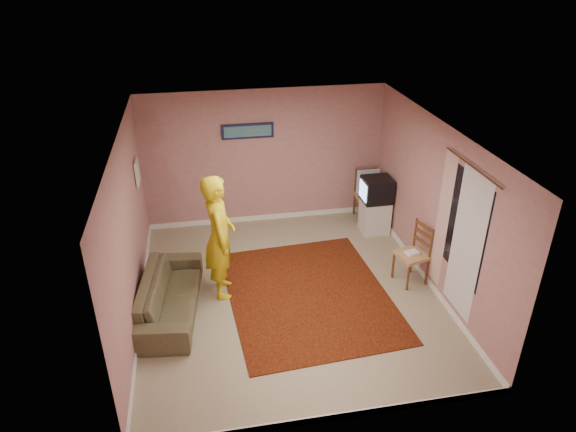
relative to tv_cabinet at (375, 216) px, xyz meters
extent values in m
plane|color=tan|center=(-1.95, -1.66, -0.32)|extent=(5.00, 5.00, 0.00)
cube|color=tan|center=(-1.95, 0.84, 0.98)|extent=(4.50, 0.02, 2.60)
cube|color=tan|center=(-1.95, -4.16, 0.98)|extent=(4.50, 0.02, 2.60)
cube|color=tan|center=(-4.20, -1.66, 0.98)|extent=(0.02, 5.00, 2.60)
cube|color=tan|center=(0.30, -1.66, 0.98)|extent=(0.02, 5.00, 2.60)
cube|color=silver|center=(-1.95, -1.66, 2.28)|extent=(4.50, 5.00, 0.02)
cube|color=white|center=(-1.95, 0.83, -0.27)|extent=(4.50, 0.02, 0.10)
cube|color=white|center=(-1.95, -4.15, -0.27)|extent=(4.50, 0.02, 0.10)
cube|color=white|center=(-4.19, -1.66, -0.27)|extent=(0.02, 5.00, 0.10)
cube|color=white|center=(0.29, -1.66, -0.27)|extent=(0.02, 5.00, 0.10)
cube|color=black|center=(0.29, -2.56, 1.13)|extent=(0.01, 1.10, 1.50)
cube|color=silver|center=(0.28, -2.71, 0.93)|extent=(0.01, 0.75, 2.10)
cube|color=#EDE5CA|center=(0.27, -2.01, 0.93)|extent=(0.01, 0.35, 2.10)
cylinder|color=brown|center=(0.25, -2.56, 2.00)|extent=(0.02, 1.40, 0.02)
cube|color=#131435|center=(-2.25, 0.81, 1.53)|extent=(0.95, 0.03, 0.28)
cube|color=#31558A|center=(-2.25, 0.79, 1.53)|extent=(0.86, 0.01, 0.20)
cube|color=beige|center=(-4.17, -0.06, 1.23)|extent=(0.03, 0.38, 0.42)
cube|color=silver|center=(-4.15, -0.06, 1.23)|extent=(0.01, 0.30, 0.34)
cube|color=black|center=(-1.67, -1.77, -0.31)|extent=(2.58, 3.14, 0.02)
cube|color=silver|center=(0.00, 0.00, 0.00)|extent=(0.50, 0.45, 0.63)
cube|color=black|center=(0.00, 0.00, 0.54)|extent=(0.52, 0.48, 0.45)
cube|color=#8CB2F2|center=(-0.26, 0.00, 0.54)|extent=(0.02, 0.38, 0.32)
cube|color=tan|center=(0.01, 0.54, 0.16)|extent=(0.47, 0.45, 0.05)
cube|color=brown|center=(0.01, 0.54, 0.42)|extent=(0.45, 0.07, 0.51)
cube|color=#A8A8AD|center=(0.01, 0.54, 0.22)|extent=(0.41, 0.34, 0.06)
cube|color=#9BCBFF|center=(0.01, 0.54, 0.49)|extent=(0.44, 0.05, 0.46)
cube|color=tan|center=(0.01, -1.69, 0.17)|extent=(0.54, 0.55, 0.05)
cube|color=brown|center=(0.01, -1.69, 0.43)|extent=(0.16, 0.45, 0.52)
cube|color=white|center=(0.01, -1.69, 0.22)|extent=(0.22, 0.18, 0.04)
imported|color=brown|center=(-3.75, -1.79, -0.03)|extent=(1.00, 2.06, 0.58)
imported|color=gold|center=(-2.96, -1.43, 0.67)|extent=(0.48, 0.72, 1.97)
camera|label=1|loc=(-3.17, -8.10, 4.47)|focal=32.00mm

